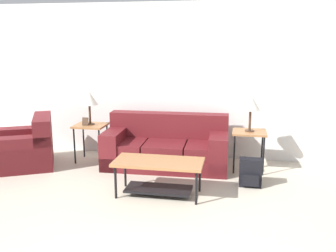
{
  "coord_description": "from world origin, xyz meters",
  "views": [
    {
      "loc": [
        0.62,
        -2.3,
        1.97
      ],
      "look_at": [
        -0.32,
        2.74,
        0.8
      ],
      "focal_mm": 40.0,
      "sensor_mm": 36.0,
      "label": 1
    }
  ],
  "objects_px": {
    "couch": "(166,148)",
    "table_lamp_right": "(251,104)",
    "side_table_left": "(91,129)",
    "table_lamp_left": "(89,99)",
    "coffee_table": "(159,170)",
    "armchair": "(25,149)",
    "backpack": "(250,173)",
    "side_table_right": "(249,136)"
  },
  "relations": [
    {
      "from": "couch",
      "to": "backpack",
      "type": "bearing_deg",
      "value": -26.09
    },
    {
      "from": "side_table_right",
      "to": "table_lamp_right",
      "type": "height_order",
      "value": "table_lamp_right"
    },
    {
      "from": "coffee_table",
      "to": "side_table_right",
      "type": "xyz_separation_m",
      "value": [
        1.17,
        1.19,
        0.21
      ]
    },
    {
      "from": "table_lamp_left",
      "to": "backpack",
      "type": "height_order",
      "value": "table_lamp_left"
    },
    {
      "from": "table_lamp_right",
      "to": "side_table_right",
      "type": "bearing_deg",
      "value": -90.0
    },
    {
      "from": "couch",
      "to": "armchair",
      "type": "bearing_deg",
      "value": -169.68
    },
    {
      "from": "coffee_table",
      "to": "side_table_right",
      "type": "relative_size",
      "value": 1.85
    },
    {
      "from": "side_table_left",
      "to": "table_lamp_right",
      "type": "height_order",
      "value": "table_lamp_right"
    },
    {
      "from": "couch",
      "to": "side_table_left",
      "type": "relative_size",
      "value": 3.15
    },
    {
      "from": "coffee_table",
      "to": "side_table_left",
      "type": "distance_m",
      "value": 1.85
    },
    {
      "from": "armchair",
      "to": "table_lamp_right",
      "type": "xyz_separation_m",
      "value": [
        3.51,
        0.43,
        0.77
      ]
    },
    {
      "from": "table_lamp_right",
      "to": "couch",
      "type": "bearing_deg",
      "value": -178.71
    },
    {
      "from": "coffee_table",
      "to": "side_table_left",
      "type": "xyz_separation_m",
      "value": [
        -1.4,
        1.19,
        0.21
      ]
    },
    {
      "from": "table_lamp_right",
      "to": "table_lamp_left",
      "type": "bearing_deg",
      "value": 180.0
    },
    {
      "from": "table_lamp_left",
      "to": "table_lamp_right",
      "type": "height_order",
      "value": "same"
    },
    {
      "from": "side_table_left",
      "to": "backpack",
      "type": "distance_m",
      "value": 2.69
    },
    {
      "from": "couch",
      "to": "side_table_right",
      "type": "bearing_deg",
      "value": 1.29
    },
    {
      "from": "side_table_left",
      "to": "table_lamp_right",
      "type": "xyz_separation_m",
      "value": [
        2.57,
        0.0,
        0.5
      ]
    },
    {
      "from": "armchair",
      "to": "backpack",
      "type": "relative_size",
      "value": 3.16
    },
    {
      "from": "table_lamp_right",
      "to": "backpack",
      "type": "distance_m",
      "value": 1.09
    },
    {
      "from": "couch",
      "to": "side_table_left",
      "type": "height_order",
      "value": "couch"
    },
    {
      "from": "side_table_left",
      "to": "coffee_table",
      "type": "bearing_deg",
      "value": -40.44
    },
    {
      "from": "coffee_table",
      "to": "side_table_right",
      "type": "height_order",
      "value": "side_table_right"
    },
    {
      "from": "armchair",
      "to": "side_table_right",
      "type": "relative_size",
      "value": 2.01
    },
    {
      "from": "couch",
      "to": "coffee_table",
      "type": "distance_m",
      "value": 1.17
    },
    {
      "from": "table_lamp_left",
      "to": "side_table_right",
      "type": "bearing_deg",
      "value": -0.0
    },
    {
      "from": "coffee_table",
      "to": "table_lamp_left",
      "type": "relative_size",
      "value": 2.08
    },
    {
      "from": "table_lamp_right",
      "to": "backpack",
      "type": "bearing_deg",
      "value": -88.52
    },
    {
      "from": "side_table_left",
      "to": "table_lamp_left",
      "type": "height_order",
      "value": "table_lamp_left"
    },
    {
      "from": "armchair",
      "to": "table_lamp_left",
      "type": "height_order",
      "value": "table_lamp_left"
    },
    {
      "from": "coffee_table",
      "to": "backpack",
      "type": "relative_size",
      "value": 2.91
    },
    {
      "from": "armchair",
      "to": "backpack",
      "type": "distance_m",
      "value": 3.54
    },
    {
      "from": "coffee_table",
      "to": "side_table_right",
      "type": "bearing_deg",
      "value": 45.7
    },
    {
      "from": "armchair",
      "to": "couch",
      "type": "bearing_deg",
      "value": 10.32
    },
    {
      "from": "couch",
      "to": "side_table_left",
      "type": "bearing_deg",
      "value": 178.71
    },
    {
      "from": "side_table_left",
      "to": "backpack",
      "type": "xyz_separation_m",
      "value": [
        2.58,
        -0.67,
        -0.36
      ]
    },
    {
      "from": "armchair",
      "to": "side_table_left",
      "type": "distance_m",
      "value": 1.07
    },
    {
      "from": "couch",
      "to": "armchair",
      "type": "relative_size",
      "value": 1.57
    },
    {
      "from": "table_lamp_left",
      "to": "backpack",
      "type": "bearing_deg",
      "value": -14.46
    },
    {
      "from": "coffee_table",
      "to": "table_lamp_left",
      "type": "bearing_deg",
      "value": 139.56
    },
    {
      "from": "side_table_left",
      "to": "couch",
      "type": "bearing_deg",
      "value": -1.29
    },
    {
      "from": "couch",
      "to": "table_lamp_right",
      "type": "height_order",
      "value": "table_lamp_right"
    }
  ]
}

